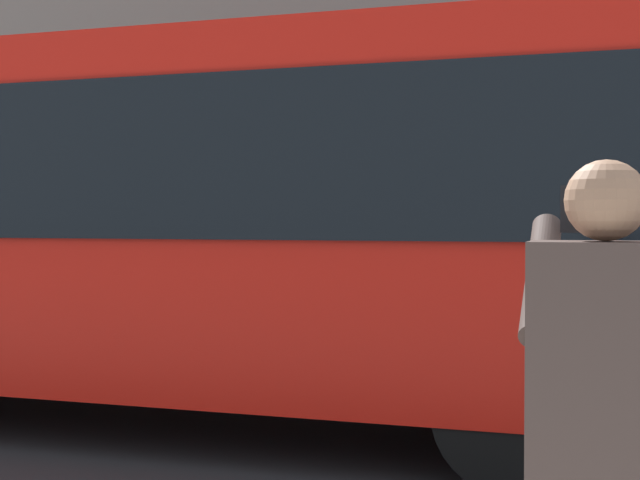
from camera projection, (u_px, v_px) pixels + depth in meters
The scene contains 3 objects.
ground_plane at pixel (613, 451), 6.60m from camera, with size 60.00×60.00×0.00m, color #232326.
red_bus at pixel (159, 219), 7.54m from camera, with size 9.05×2.54×3.08m.
pedestrian_photographer at pixel (606, 422), 2.46m from camera, with size 0.53×0.52×1.70m.
Camera 1 is at (-0.02, 6.89, 1.69)m, focal length 51.17 mm.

